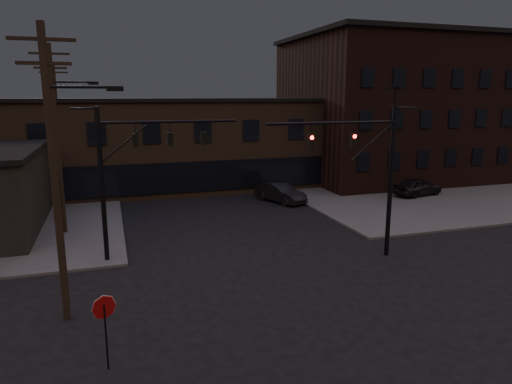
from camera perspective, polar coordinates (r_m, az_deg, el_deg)
ground at (r=19.46m, az=7.03°, el=-14.05°), size 140.00×140.00×0.00m
sidewalk_ne at (r=48.71m, az=19.79°, el=1.25°), size 30.00×30.00×0.15m
building_row at (r=44.68m, az=-8.14°, el=6.02°), size 40.00×12.00×8.00m
building_right at (r=51.21m, az=17.60°, el=9.69°), size 22.00×16.00×14.00m
traffic_signal_near at (r=24.32m, az=14.37°, el=3.12°), size 7.12×0.24×8.00m
traffic_signal_far at (r=24.08m, az=-15.79°, el=3.15°), size 7.12×0.24×8.00m
stop_sign at (r=15.34m, az=-18.41°, el=-14.40°), size 0.72×0.33×2.48m
utility_pole_near at (r=18.10m, az=-23.75°, el=2.57°), size 3.70×0.28×11.00m
utility_pole_mid at (r=30.04m, az=-23.54°, el=6.41°), size 3.70×0.28×11.50m
utility_pole_far at (r=42.08m, az=-23.46°, el=7.25°), size 2.20×0.28×11.00m
lot_light_a at (r=36.32m, az=16.73°, el=6.70°), size 1.50×0.28×9.14m
lot_light_b at (r=43.87m, az=19.54°, el=7.33°), size 1.50×0.28×9.14m
parked_car_lot_a at (r=41.25m, az=19.54°, el=0.65°), size 4.84×2.75×1.55m
parked_car_lot_b at (r=48.82m, az=16.09°, el=2.48°), size 5.38×2.83×1.49m
car_crossing at (r=37.18m, az=3.04°, el=-0.08°), size 3.30×4.99×1.55m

